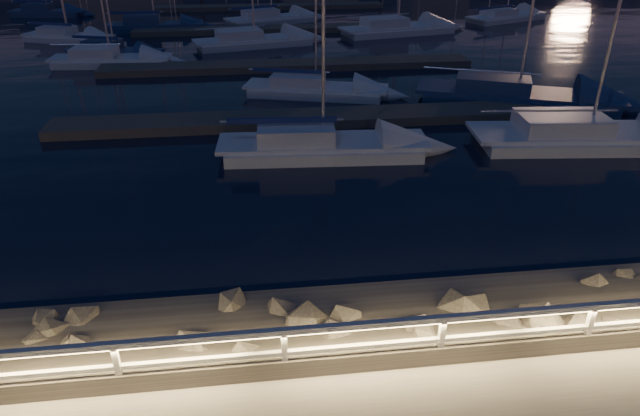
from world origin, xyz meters
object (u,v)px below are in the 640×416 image
(sailboat_d, at_px, (583,134))
(sailboat_n, at_px, (269,18))
(sailboat_i, at_px, (153,25))
(sailboat_g, at_px, (251,40))
(sailboat_l, at_px, (505,16))
(sailboat_e, at_px, (112,51))
(sailboat_f, at_px, (108,59))
(sailboat_k, at_px, (395,28))
(sailboat_m, at_px, (46,11))
(sailboat_b, at_px, (317,144))
(sailboat_h, at_px, (512,93))
(guard_rail, at_px, (387,333))
(sailboat_j, at_px, (66,36))
(sailboat_c, at_px, (312,87))

(sailboat_d, bearing_deg, sailboat_n, 116.37)
(sailboat_i, height_order, sailboat_n, sailboat_n)
(sailboat_g, relative_size, sailboat_l, 1.08)
(sailboat_e, xyz_separation_m, sailboat_f, (0.16, -2.26, 0.01))
(sailboat_f, bearing_deg, sailboat_k, 26.04)
(sailboat_m, xyz_separation_m, sailboat_n, (19.78, -6.21, 0.02))
(sailboat_b, xyz_separation_m, sailboat_d, (10.72, -0.24, 0.00))
(sailboat_h, xyz_separation_m, sailboat_l, (9.41, 22.86, -0.06))
(sailboat_l, xyz_separation_m, sailboat_m, (-39.98, 7.41, 0.02))
(sailboat_l, bearing_deg, sailboat_b, -148.75)
(sailboat_k, bearing_deg, guard_rail, -116.92)
(sailboat_j, height_order, sailboat_m, sailboat_j)
(sailboat_d, distance_m, sailboat_m, 47.55)
(guard_rail, relative_size, sailboat_h, 2.71)
(sailboat_i, bearing_deg, guard_rail, -78.94)
(sailboat_g, bearing_deg, sailboat_b, -97.37)
(guard_rail, height_order, sailboat_j, sailboat_j)
(sailboat_l, xyz_separation_m, sailboat_n, (-20.21, 1.20, 0.04))
(sailboat_e, height_order, sailboat_m, sailboat_m)
(sailboat_f, distance_m, sailboat_i, 11.50)
(sailboat_k, relative_size, sailboat_l, 1.17)
(guard_rail, relative_size, sailboat_i, 3.47)
(sailboat_m, bearing_deg, guard_rail, -58.00)
(sailboat_f, xyz_separation_m, sailboat_l, (30.68, 12.47, -0.02))
(sailboat_e, distance_m, sailboat_i, 9.27)
(sailboat_h, xyz_separation_m, sailboat_i, (-20.09, 21.82, -0.01))
(sailboat_b, xyz_separation_m, sailboat_n, (-0.49, 29.62, -0.01))
(sailboat_g, distance_m, sailboat_h, 19.49)
(sailboat_k, bearing_deg, sailboat_i, 155.95)
(sailboat_h, height_order, sailboat_l, sailboat_h)
(sailboat_g, bearing_deg, sailboat_i, 124.60)
(sailboat_b, height_order, sailboat_i, sailboat_b)
(sailboat_d, height_order, sailboat_m, sailboat_d)
(sailboat_g, bearing_deg, sailboat_f, -165.85)
(sailboat_k, distance_m, sailboat_l, 11.84)
(sailboat_d, bearing_deg, sailboat_l, 78.36)
(sailboat_d, distance_m, sailboat_j, 35.58)
(sailboat_i, bearing_deg, sailboat_b, -72.93)
(sailboat_d, xyz_separation_m, sailboat_l, (8.99, 28.66, -0.05))
(sailboat_i, bearing_deg, sailboat_g, -44.58)
(sailboat_g, height_order, sailboat_l, sailboat_g)
(sailboat_k, distance_m, sailboat_n, 11.08)
(sailboat_i, bearing_deg, sailboat_j, -150.82)
(guard_rail, xyz_separation_m, sailboat_d, (10.88, 12.03, -0.92))
(sailboat_j, bearing_deg, sailboat_b, -35.89)
(guard_rail, distance_m, sailboat_c, 20.38)
(sailboat_k, bearing_deg, sailboat_m, 144.53)
(guard_rail, distance_m, sailboat_d, 16.24)
(sailboat_e, height_order, sailboat_j, sailboat_j)
(sailboat_e, distance_m, sailboat_l, 32.48)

